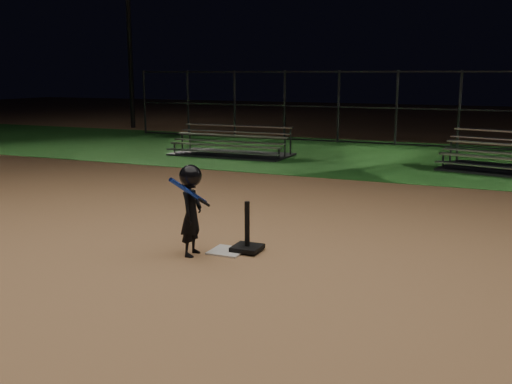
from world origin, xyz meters
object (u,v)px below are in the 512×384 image
at_px(home_plate, 227,251).
at_px(bleacher_left, 231,150).
at_px(batting_tee, 247,242).
at_px(child_batter, 191,208).
at_px(light_pole_left, 128,13).

distance_m(home_plate, bleacher_left, 9.50).
bearing_deg(batting_tee, home_plate, -153.31).
height_order(home_plate, batting_tee, batting_tee).
distance_m(child_batter, bleacher_left, 9.63).
bearing_deg(child_batter, bleacher_left, 17.27).
relative_size(bleacher_left, light_pole_left, 0.42).
height_order(child_batter, bleacher_left, child_batter).
bearing_deg(bleacher_left, batting_tee, -63.74).
distance_m(batting_tee, child_batter, 0.91).
xyz_separation_m(batting_tee, bleacher_left, (-4.29, 8.47, 0.03)).
distance_m(batting_tee, bleacher_left, 9.49).
bearing_deg(bleacher_left, child_batter, -68.19).
xyz_separation_m(child_batter, light_pole_left, (-11.62, 15.24, 4.29)).
bearing_deg(batting_tee, light_pole_left, 129.56).
bearing_deg(batting_tee, bleacher_left, 116.84).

